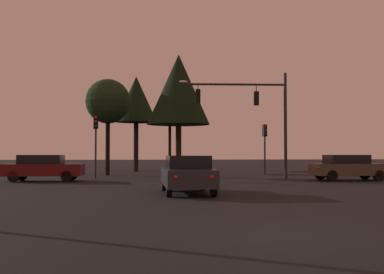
{
  "coord_description": "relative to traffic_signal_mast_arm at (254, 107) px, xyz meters",
  "views": [
    {
      "loc": [
        -3.01,
        -8.93,
        1.61
      ],
      "look_at": [
        0.11,
        18.26,
        2.58
      ],
      "focal_mm": 43.34,
      "sensor_mm": 36.0,
      "label": 1
    }
  ],
  "objects": [
    {
      "name": "ground_plane",
      "position": [
        -4.36,
        4.45,
        -4.58
      ],
      "size": [
        168.0,
        168.0,
        0.0
      ],
      "primitive_type": "plane",
      "color": "black",
      "rests_on": "ground"
    },
    {
      "name": "car_nearside_lane",
      "position": [
        -5.44,
        -10.48,
        -3.79
      ],
      "size": [
        1.89,
        4.44,
        1.52
      ],
      "color": "#232328",
      "rests_on": "ground"
    },
    {
      "name": "traffic_signal_mast_arm",
      "position": [
        0.0,
        0.0,
        0.0
      ],
      "size": [
        6.93,
        0.7,
        6.8
      ],
      "color": "#232326",
      "rests_on": "ground"
    },
    {
      "name": "tree_center_horizon",
      "position": [
        -9.66,
        5.58,
        0.83
      ],
      "size": [
        3.29,
        3.29,
        7.1
      ],
      "color": "black",
      "rests_on": "ground"
    },
    {
      "name": "tree_right_cluster",
      "position": [
        -4.57,
        3.78,
        1.57
      ],
      "size": [
        4.45,
        4.45,
        8.7
      ],
      "color": "black",
      "rests_on": "ground"
    },
    {
      "name": "traffic_light_corner_left",
      "position": [
        1.98,
        4.7,
        -1.89
      ],
      "size": [
        0.37,
        0.39,
        3.77
      ],
      "color": "#232326",
      "rests_on": "ground"
    },
    {
      "name": "tree_left_far",
      "position": [
        -7.62,
        12.15,
        1.76
      ],
      "size": [
        3.72,
        3.72,
        8.44
      ],
      "color": "black",
      "rests_on": "ground"
    },
    {
      "name": "tree_behind_sign",
      "position": [
        -4.31,
        17.05,
        2.28
      ],
      "size": [
        4.71,
        4.71,
        9.28
      ],
      "color": "black",
      "rests_on": "ground"
    },
    {
      "name": "car_crossing_right",
      "position": [
        -12.85,
        -1.49,
        -3.79
      ],
      "size": [
        4.55,
        2.0,
        1.52
      ],
      "color": "#4C0F0F",
      "rests_on": "ground"
    },
    {
      "name": "traffic_light_corner_right",
      "position": [
        -10.13,
        1.21,
        -1.68
      ],
      "size": [
        0.31,
        0.36,
        4.09
      ],
      "color": "#232326",
      "rests_on": "ground"
    },
    {
      "name": "car_crossing_left",
      "position": [
        4.98,
        -2.73,
        -3.79
      ],
      "size": [
        4.42,
        1.89,
        1.52
      ],
      "color": "#473828",
      "rests_on": "ground"
    }
  ]
}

